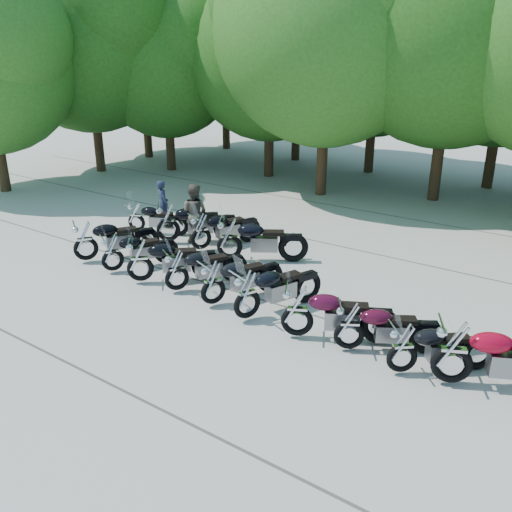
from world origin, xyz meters
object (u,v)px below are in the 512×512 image
Objects in this scene: motorcycle_2 at (140,259)px; motorcycle_11 at (168,221)px; motorcycle_0 at (85,240)px; motorcycle_12 at (201,230)px; motorcycle_13 at (229,237)px; motorcycle_10 at (136,216)px; motorcycle_8 at (403,347)px; motorcycle_6 at (297,310)px; motorcycle_1 at (112,252)px; motorcycle_9 at (454,351)px; motorcycle_4 at (213,282)px; rider_1 at (194,213)px; motorcycle_7 at (350,325)px; motorcycle_5 at (247,293)px; motorcycle_3 at (177,269)px; rider_0 at (163,203)px.

motorcycle_11 is at bearing -13.61° from motorcycle_2.
motorcycle_12 is (2.07, 2.56, -0.02)m from motorcycle_0.
motorcycle_10 is at bearing 53.34° from motorcycle_13.
motorcycle_2 is 1.15× the size of motorcycle_8.
motorcycle_2 reaches higher than motorcycle_6.
motorcycle_1 is 0.83× the size of motorcycle_9.
motorcycle_12 reaches higher than motorcycle_8.
motorcycle_4 is at bearing 159.30° from motorcycle_12.
motorcycle_4 is 4.64m from rider_1.
motorcycle_2 is (2.35, -0.15, -0.00)m from motorcycle_0.
motorcycle_0 is 1.16× the size of motorcycle_8.
motorcycle_11 is (-1.55, 2.65, 0.05)m from motorcycle_2.
motorcycle_7 is 5.59m from motorcycle_13.
motorcycle_11 reaches higher than motorcycle_4.
motorcycle_5 reaches higher than motorcycle_10.
motorcycle_3 is 0.92× the size of motorcycle_6.
motorcycle_6 reaches higher than motorcycle_7.
motorcycle_4 is 6.52m from rider_0.
motorcycle_12 is (-6.17, 2.67, 0.05)m from motorcycle_7.
motorcycle_8 is 7.87m from motorcycle_12.
motorcycle_2 is at bearing 60.60° from motorcycle_6.
motorcycle_12 is at bearing 26.96° from motorcycle_8.
motorcycle_2 is at bearing -151.88° from motorcycle_0.
motorcycle_0 is at bearing 28.90° from motorcycle_3.
motorcycle_5 is at bearing 125.01° from rider_1.
motorcycle_8 is at bearing -150.15° from motorcycle_0.
rider_1 is at bearing 25.45° from motorcycle_8.
motorcycle_10 is 2.23m from rider_1.
rider_1 is (-1.90, 0.66, 0.22)m from motorcycle_13.
motorcycle_12 is at bearing -38.17° from motorcycle_2.
motorcycle_6 is 2.29m from motorcycle_8.
motorcycle_5 is 0.94× the size of motorcycle_13.
motorcycle_12 is at bearing -15.39° from motorcycle_5.
motorcycle_13 reaches higher than motorcycle_5.
motorcycle_2 is 1.01× the size of motorcycle_5.
motorcycle_6 is at bearing -161.30° from motorcycle_4.
motorcycle_6 reaches higher than motorcycle_10.
motorcycle_1 is at bearing 42.56° from motorcycle_2.
motorcycle_5 is 5.70m from motorcycle_11.
motorcycle_9 is 9.83m from motorcycle_11.
motorcycle_8 is at bearing -176.98° from motorcycle_12.
motorcycle_5 is 4.65m from motorcycle_12.
motorcycle_3 is at bearing 16.02° from motorcycle_5.
motorcycle_0 is 1.50× the size of rider_0.
motorcycle_3 is 3.68m from motorcycle_11.
motorcycle_11 is at bearing 30.22° from motorcycle_8.
motorcycle_11 is (1.61, -0.18, 0.14)m from motorcycle_10.
motorcycle_3 is at bearing -151.15° from motorcycle_1.
motorcycle_6 reaches higher than motorcycle_12.
rider_0 is (-4.07, 3.71, 0.18)m from motorcycle_3.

